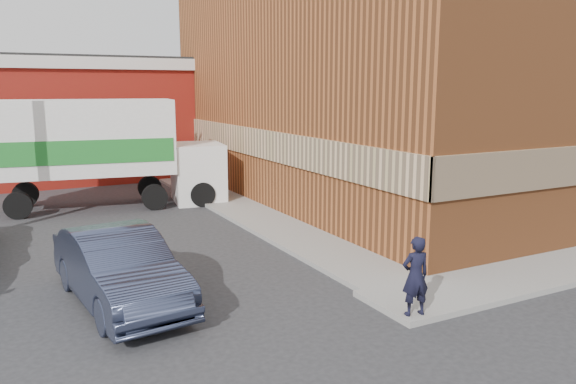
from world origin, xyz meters
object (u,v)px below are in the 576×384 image
warehouse (13,119)px  man (415,276)px  box_truck (108,146)px  sedan (119,268)px  brick_building (415,76)px

warehouse → man: bearing=-74.9°
box_truck → man: bearing=-67.7°
man → sedan: 5.73m
man → brick_building: bearing=-120.5°
warehouse → box_truck: 9.06m
warehouse → man: size_ratio=10.91×
brick_building → box_truck: 12.25m
warehouse → box_truck: bearing=-72.4°
sedan → box_truck: 9.80m
warehouse → man: warehouse is taller
brick_building → warehouse: size_ratio=1.12×
brick_building → man: size_ratio=12.21×
brick_building → warehouse: bearing=142.8°
brick_building → sedan: (-13.33, -7.18, -3.94)m
brick_building → man: brick_building is taller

